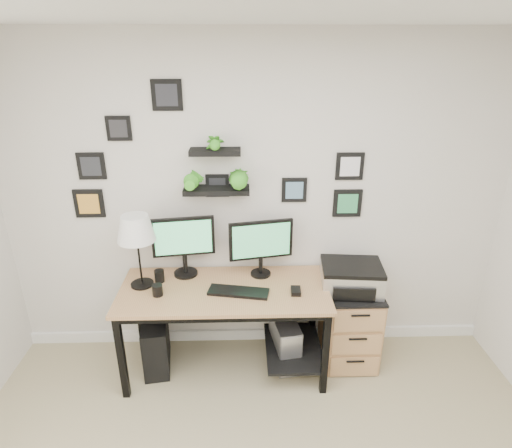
{
  "coord_description": "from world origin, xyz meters",
  "views": [
    {
      "loc": [
        -0.09,
        -1.2,
        2.48
      ],
      "look_at": [
        -0.0,
        1.83,
        1.2
      ],
      "focal_mm": 30.0,
      "sensor_mm": 36.0,
      "label": 1
    }
  ],
  "objects_px": {
    "file_cabinet": "(349,324)",
    "mug": "(157,290)",
    "monitor_left": "(184,242)",
    "printer": "(351,277)",
    "desk": "(229,300)",
    "pc_tower_grey": "(285,341)",
    "pc_tower_black": "(156,343)",
    "table_lamp": "(136,230)",
    "monitor_right": "(261,244)"
  },
  "relations": [
    {
      "from": "pc_tower_black",
      "to": "file_cabinet",
      "type": "height_order",
      "value": "file_cabinet"
    },
    {
      "from": "monitor_left",
      "to": "printer",
      "type": "xyz_separation_m",
      "value": [
        1.32,
        -0.13,
        -0.26
      ]
    },
    {
      "from": "mug",
      "to": "printer",
      "type": "xyz_separation_m",
      "value": [
        1.49,
        0.18,
        -0.02
      ]
    },
    {
      "from": "monitor_left",
      "to": "printer",
      "type": "relative_size",
      "value": 1.0
    },
    {
      "from": "monitor_right",
      "to": "pc_tower_black",
      "type": "distance_m",
      "value": 1.2
    },
    {
      "from": "monitor_right",
      "to": "mug",
      "type": "relative_size",
      "value": 5.74
    },
    {
      "from": "desk",
      "to": "mug",
      "type": "height_order",
      "value": "mug"
    },
    {
      "from": "mug",
      "to": "file_cabinet",
      "type": "relative_size",
      "value": 0.13
    },
    {
      "from": "monitor_left",
      "to": "monitor_right",
      "type": "distance_m",
      "value": 0.61
    },
    {
      "from": "monitor_right",
      "to": "mug",
      "type": "distance_m",
      "value": 0.86
    },
    {
      "from": "pc_tower_grey",
      "to": "monitor_left",
      "type": "bearing_deg",
      "value": 167.68
    },
    {
      "from": "table_lamp",
      "to": "file_cabinet",
      "type": "relative_size",
      "value": 0.87
    },
    {
      "from": "desk",
      "to": "table_lamp",
      "type": "relative_size",
      "value": 2.76
    },
    {
      "from": "desk",
      "to": "pc_tower_black",
      "type": "relative_size",
      "value": 3.66
    },
    {
      "from": "file_cabinet",
      "to": "printer",
      "type": "distance_m",
      "value": 0.44
    },
    {
      "from": "monitor_left",
      "to": "printer",
      "type": "distance_m",
      "value": 1.35
    },
    {
      "from": "file_cabinet",
      "to": "printer",
      "type": "height_order",
      "value": "printer"
    },
    {
      "from": "pc_tower_black",
      "to": "file_cabinet",
      "type": "xyz_separation_m",
      "value": [
        1.6,
        0.06,
        0.12
      ]
    },
    {
      "from": "pc_tower_black",
      "to": "table_lamp",
      "type": "bearing_deg",
      "value": 143.0
    },
    {
      "from": "pc_tower_black",
      "to": "pc_tower_grey",
      "type": "height_order",
      "value": "pc_tower_black"
    },
    {
      "from": "desk",
      "to": "monitor_left",
      "type": "bearing_deg",
      "value": 152.08
    },
    {
      "from": "printer",
      "to": "pc_tower_black",
      "type": "bearing_deg",
      "value": -177.84
    },
    {
      "from": "table_lamp",
      "to": "file_cabinet",
      "type": "xyz_separation_m",
      "value": [
        1.66,
        0.02,
        -0.88
      ]
    },
    {
      "from": "mug",
      "to": "pc_tower_black",
      "type": "bearing_deg",
      "value": 125.37
    },
    {
      "from": "mug",
      "to": "printer",
      "type": "relative_size",
      "value": 0.18
    },
    {
      "from": "mug",
      "to": "pc_tower_grey",
      "type": "xyz_separation_m",
      "value": [
        0.98,
        0.13,
        -0.59
      ]
    },
    {
      "from": "table_lamp",
      "to": "mug",
      "type": "xyz_separation_m",
      "value": [
        0.15,
        -0.15,
        -0.42
      ]
    },
    {
      "from": "monitor_left",
      "to": "table_lamp",
      "type": "distance_m",
      "value": 0.39
    },
    {
      "from": "desk",
      "to": "monitor_left",
      "type": "distance_m",
      "value": 0.58
    },
    {
      "from": "monitor_left",
      "to": "printer",
      "type": "height_order",
      "value": "monitor_left"
    },
    {
      "from": "file_cabinet",
      "to": "mug",
      "type": "bearing_deg",
      "value": -173.47
    },
    {
      "from": "file_cabinet",
      "to": "monitor_right",
      "type": "bearing_deg",
      "value": 171.56
    },
    {
      "from": "monitor_right",
      "to": "table_lamp",
      "type": "distance_m",
      "value": 0.95
    },
    {
      "from": "mug",
      "to": "printer",
      "type": "height_order",
      "value": "printer"
    },
    {
      "from": "desk",
      "to": "printer",
      "type": "xyz_separation_m",
      "value": [
        0.96,
        0.06,
        0.15
      ]
    },
    {
      "from": "table_lamp",
      "to": "pc_tower_black",
      "type": "bearing_deg",
      "value": -28.8
    },
    {
      "from": "desk",
      "to": "monitor_right",
      "type": "relative_size",
      "value": 3.18
    },
    {
      "from": "pc_tower_black",
      "to": "file_cabinet",
      "type": "relative_size",
      "value": 0.65
    },
    {
      "from": "pc_tower_grey",
      "to": "pc_tower_black",
      "type": "bearing_deg",
      "value": -179.45
    },
    {
      "from": "table_lamp",
      "to": "printer",
      "type": "relative_size",
      "value": 1.16
    },
    {
      "from": "table_lamp",
      "to": "mug",
      "type": "height_order",
      "value": "table_lamp"
    },
    {
      "from": "table_lamp",
      "to": "mug",
      "type": "relative_size",
      "value": 6.62
    },
    {
      "from": "pc_tower_grey",
      "to": "printer",
      "type": "xyz_separation_m",
      "value": [
        0.52,
        0.05,
        0.57
      ]
    },
    {
      "from": "file_cabinet",
      "to": "printer",
      "type": "bearing_deg",
      "value": 171.78
    },
    {
      "from": "desk",
      "to": "pc_tower_grey",
      "type": "bearing_deg",
      "value": 1.57
    },
    {
      "from": "pc_tower_black",
      "to": "pc_tower_grey",
      "type": "distance_m",
      "value": 1.06
    },
    {
      "from": "desk",
      "to": "mug",
      "type": "relative_size",
      "value": 18.24
    },
    {
      "from": "monitor_left",
      "to": "pc_tower_black",
      "type": "bearing_deg",
      "value": -143.92
    },
    {
      "from": "monitor_left",
      "to": "pc_tower_grey",
      "type": "distance_m",
      "value": 1.17
    },
    {
      "from": "printer",
      "to": "file_cabinet",
      "type": "bearing_deg",
      "value": -8.22
    }
  ]
}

